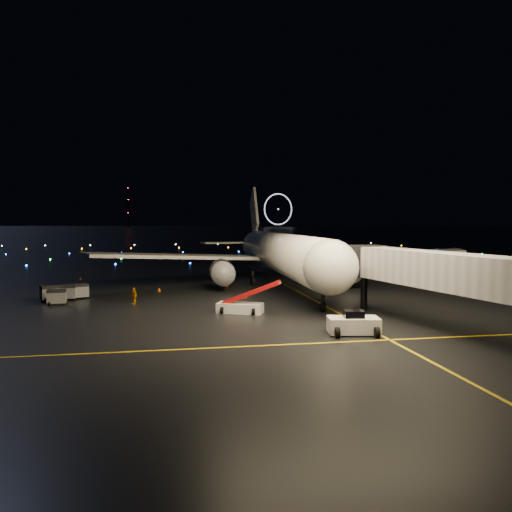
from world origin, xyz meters
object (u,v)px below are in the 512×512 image
object	(u,v)px
airliner	(277,231)
baggage_cart_0	(67,292)
crew_c	(134,296)
baggage_cart_2	(79,291)
baggage_cart_1	(57,297)
baggage_cart_3	(50,293)
pushback_tug	(353,322)
belt_loader	(240,297)

from	to	relation	value
airliner	baggage_cart_0	xyz separation A→B (m)	(-27.19, -10.70, -6.80)
crew_c	baggage_cart_2	xyz separation A→B (m)	(-6.61, 5.11, -0.03)
airliner	baggage_cart_2	size ratio (longest dim) A/B	26.57
baggage_cart_1	baggage_cart_3	size ratio (longest dim) A/B	0.94
crew_c	baggage_cart_3	world-z (taller)	crew_c
crew_c	baggage_cart_1	bearing A→B (deg)	-131.35
pushback_tug	airliner	bearing A→B (deg)	97.44
crew_c	baggage_cart_3	xyz separation A→B (m)	(-9.51, 4.01, -0.02)
belt_loader	baggage_cart_1	xyz separation A→B (m)	(-18.89, 8.53, -0.77)
baggage_cart_1	baggage_cart_3	xyz separation A→B (m)	(-1.26, 2.89, 0.05)
pushback_tug	crew_c	bearing A→B (deg)	144.67
pushback_tug	baggage_cart_0	xyz separation A→B (m)	(-25.99, 22.54, -0.10)
baggage_cart_0	belt_loader	bearing A→B (deg)	-30.65
airliner	baggage_cart_2	distance (m)	28.71
baggage_cart_1	airliner	bearing A→B (deg)	20.36
airliner	belt_loader	distance (m)	24.93
pushback_tug	belt_loader	distance (m)	13.15
baggage_cart_2	baggage_cart_3	distance (m)	3.11
pushback_tug	crew_c	xyz separation A→B (m)	(-18.24, 18.13, -0.07)
baggage_cart_0	baggage_cart_3	world-z (taller)	baggage_cart_3
baggage_cart_1	baggage_cart_3	bearing A→B (deg)	107.01
pushback_tug	belt_loader	size ratio (longest dim) A/B	0.62
crew_c	baggage_cart_0	bearing A→B (deg)	-153.30
pushback_tug	crew_c	size ratio (longest dim) A/B	2.27
belt_loader	crew_c	distance (m)	12.99
pushback_tug	baggage_cart_1	bearing A→B (deg)	153.51
belt_loader	baggage_cart_2	bearing A→B (deg)	167.66
baggage_cart_0	baggage_cart_2	bearing A→B (deg)	33.52
airliner	crew_c	world-z (taller)	airliner
pushback_tug	baggage_cart_3	bearing A→B (deg)	150.92
baggage_cart_0	baggage_cart_1	xyz separation A→B (m)	(-0.50, -3.30, -0.04)
baggage_cart_0	baggage_cart_3	xyz separation A→B (m)	(-1.75, -0.41, 0.01)
airliner	belt_loader	xyz separation A→B (m)	(-8.80, -22.53, -6.08)
pushback_tug	baggage_cart_0	distance (m)	34.41
airliner	baggage_cart_1	world-z (taller)	airliner
airliner	pushback_tug	xyz separation A→B (m)	(-1.20, -33.24, -6.70)
belt_loader	baggage_cart_0	bearing A→B (deg)	170.91
pushback_tug	belt_loader	world-z (taller)	belt_loader
crew_c	baggage_cart_3	size ratio (longest dim) A/B	0.87
belt_loader	baggage_cart_0	size ratio (longest dim) A/B	3.23
pushback_tug	baggage_cart_2	xyz separation A→B (m)	(-24.85, 23.24, -0.10)
belt_loader	crew_c	world-z (taller)	belt_loader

